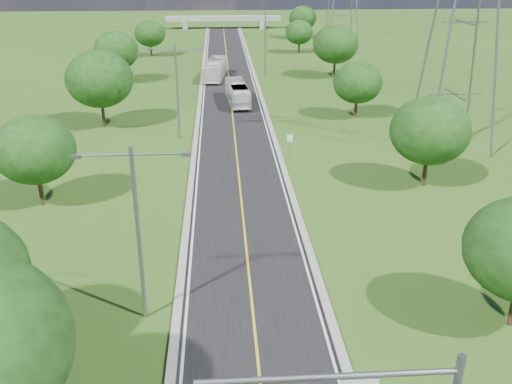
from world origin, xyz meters
TOP-DOWN VIEW (x-y plane):
  - ground at (0.00, 60.00)m, footprint 260.00×260.00m
  - road at (0.00, 66.00)m, footprint 8.00×150.00m
  - curb_left at (-4.25, 66.00)m, footprint 0.50×150.00m
  - curb_right at (4.25, 66.00)m, footprint 0.50×150.00m
  - speed_limit_sign at (5.20, 37.98)m, footprint 0.55×0.09m
  - overpass at (0.00, 140.00)m, footprint 30.00×3.00m
  - streetlight_near_left at (-6.00, 12.00)m, footprint 5.90×0.25m
  - streetlight_mid_left at (-6.00, 45.00)m, footprint 5.90×0.25m
  - streetlight_far_right at (6.00, 78.00)m, footprint 5.90×0.25m
  - power_tower_near at (22.00, 40.00)m, footprint 9.00×6.40m
  - tree_lb at (-16.00, 28.00)m, footprint 6.30×6.30m
  - tree_lc at (-15.00, 50.00)m, footprint 7.56×7.56m
  - tree_ld at (-17.00, 74.00)m, footprint 6.72×6.72m
  - tree_le at (-14.50, 98.00)m, footprint 5.88×5.88m
  - tree_rb at (16.00, 30.00)m, footprint 6.72×6.72m
  - tree_rc at (15.00, 52.00)m, footprint 5.88×5.88m
  - tree_rd at (17.00, 76.00)m, footprint 7.14×7.14m
  - tree_re at (14.50, 100.00)m, footprint 5.46×5.46m
  - tree_rf at (18.00, 120.00)m, footprint 6.30×6.30m
  - bus_outbound at (0.85, 59.85)m, footprint 3.19×10.40m
  - bus_inbound at (-2.13, 76.04)m, footprint 3.76×11.18m

SIDE VIEW (x-z plane):
  - ground at x=0.00m, z-range 0.00..0.00m
  - road at x=0.00m, z-range 0.00..0.06m
  - curb_left at x=-4.25m, z-range 0.00..0.22m
  - curb_right at x=4.25m, z-range 0.00..0.22m
  - bus_outbound at x=0.85m, z-range 0.06..2.91m
  - bus_inbound at x=-2.13m, z-range 0.06..3.11m
  - speed_limit_sign at x=5.20m, z-range 0.40..2.80m
  - overpass at x=0.00m, z-range 0.81..4.01m
  - tree_re at x=14.50m, z-range 0.85..7.20m
  - tree_le at x=-14.50m, z-range 0.91..7.75m
  - tree_rc at x=15.00m, z-range 0.91..7.75m
  - tree_lb at x=-16.00m, z-range 0.98..8.31m
  - tree_rf at x=18.00m, z-range 0.98..8.31m
  - tree_ld at x=-17.00m, z-range 1.05..8.86m
  - tree_rb at x=16.00m, z-range 1.05..8.86m
  - tree_rd at x=17.00m, z-range 1.11..9.42m
  - tree_lc at x=-15.00m, z-range 1.18..9.97m
  - streetlight_near_left at x=-6.00m, z-range 0.94..10.94m
  - streetlight_mid_left at x=-6.00m, z-range 0.94..10.94m
  - streetlight_far_right at x=6.00m, z-range 0.94..10.94m
  - power_tower_near at x=22.00m, z-range 0.01..28.01m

